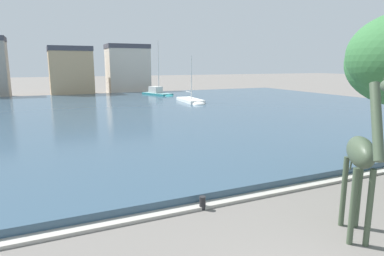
% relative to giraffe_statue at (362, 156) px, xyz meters
% --- Properties ---
extents(harbor_water, '(77.66, 47.43, 0.42)m').
position_rel_giraffe_statue_xyz_m(harbor_water, '(-3.84, 27.91, -2.42)').
color(harbor_water, '#334C60').
rests_on(harbor_water, ground).
extents(quay_edge_coping, '(77.66, 0.50, 0.12)m').
position_rel_giraffe_statue_xyz_m(quay_edge_coping, '(-3.84, 3.95, -2.57)').
color(quay_edge_coping, '#ADA89E').
rests_on(quay_edge_coping, ground).
extents(giraffe_statue, '(2.12, 2.60, 5.15)m').
position_rel_giraffe_statue_xyz_m(giraffe_statue, '(0.00, 0.00, 0.00)').
color(giraffe_statue, '#3D4C38').
rests_on(giraffe_statue, ground).
extents(sailboat_white, '(2.34, 6.71, 6.43)m').
position_rel_giraffe_statue_xyz_m(sailboat_white, '(9.22, 32.81, -2.19)').
color(sailboat_white, white).
rests_on(sailboat_white, ground).
extents(sailboat_teal, '(4.03, 6.92, 9.01)m').
position_rel_giraffe_statue_xyz_m(sailboat_teal, '(8.73, 44.91, -2.06)').
color(sailboat_teal, teal).
rests_on(sailboat_teal, ground).
extents(mooring_bollard, '(0.24, 0.24, 0.50)m').
position_rel_giraffe_statue_xyz_m(mooring_bollard, '(-3.43, 3.80, -2.38)').
color(mooring_bollard, '#232326').
rests_on(mooring_bollard, ground).
extents(townhouse_narrow_midrow, '(6.99, 7.65, 8.28)m').
position_rel_giraffe_statue_xyz_m(townhouse_narrow_midrow, '(-3.87, 54.71, 1.52)').
color(townhouse_narrow_midrow, tan).
rests_on(townhouse_narrow_midrow, ground).
extents(townhouse_end_terrace, '(7.73, 5.25, 8.96)m').
position_rel_giraffe_statue_xyz_m(townhouse_end_terrace, '(6.44, 56.07, 1.86)').
color(townhouse_end_terrace, beige).
rests_on(townhouse_end_terrace, ground).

